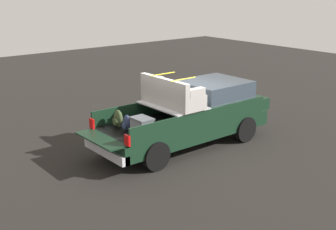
# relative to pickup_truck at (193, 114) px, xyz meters

# --- Properties ---
(ground_plane) EXTENTS (40.00, 40.00, 0.00)m
(ground_plane) POSITION_rel_pickup_truck_xyz_m (-0.36, 0.00, -0.96)
(ground_plane) COLOR black
(pickup_truck) EXTENTS (6.05, 2.06, 2.23)m
(pickup_truck) POSITION_rel_pickup_truck_xyz_m (0.00, 0.00, 0.00)
(pickup_truck) COLOR black
(pickup_truck) RESTS_ON ground_plane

